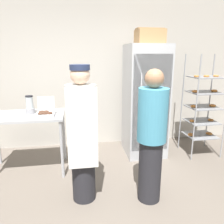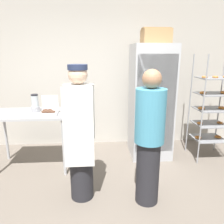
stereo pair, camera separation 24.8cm
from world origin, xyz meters
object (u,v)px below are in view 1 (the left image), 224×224
object	(u,v)px
baking_rack	(203,107)
cardboard_storage_box	(150,36)
refrigerator	(145,101)
donut_box	(46,113)
blender_pitcher	(30,106)
person_customer	(151,137)
person_baker	(82,134)

from	to	relation	value
baking_rack	cardboard_storage_box	size ratio (longest dim) A/B	3.93
refrigerator	donut_box	distance (m)	1.70
blender_pitcher	person_customer	distance (m)	1.86
refrigerator	donut_box	size ratio (longest dim) A/B	7.06
donut_box	cardboard_storage_box	xyz separation A→B (m)	(1.66, 0.49, 1.09)
donut_box	blender_pitcher	bearing A→B (deg)	139.71
baking_rack	refrigerator	bearing A→B (deg)	169.14
refrigerator	cardboard_storage_box	world-z (taller)	cardboard_storage_box
refrigerator	cardboard_storage_box	size ratio (longest dim) A/B	4.28
refrigerator	person_customer	size ratio (longest dim) A/B	1.19
refrigerator	person_baker	xyz separation A→B (m)	(-1.13, -1.18, -0.10)
blender_pitcher	cardboard_storage_box	bearing A→B (deg)	8.39
person_customer	person_baker	bearing A→B (deg)	170.34
baking_rack	person_customer	bearing A→B (deg)	-139.79
refrigerator	person_baker	size ratio (longest dim) A/B	1.16
baking_rack	person_customer	distance (m)	1.75
baking_rack	blender_pitcher	bearing A→B (deg)	-177.94
refrigerator	blender_pitcher	world-z (taller)	refrigerator
person_customer	cardboard_storage_box	bearing A→B (deg)	74.37
donut_box	person_customer	world-z (taller)	person_customer
refrigerator	baking_rack	xyz separation A→B (m)	(1.00, -0.19, -0.09)
donut_box	person_customer	xyz separation A→B (m)	(1.29, -0.82, -0.13)
baking_rack	person_baker	xyz separation A→B (m)	(-2.13, -0.99, -0.01)
person_baker	person_customer	bearing A→B (deg)	-9.66
blender_pitcher	person_baker	bearing A→B (deg)	-50.27
blender_pitcher	person_baker	distance (m)	1.17
refrigerator	blender_pitcher	distance (m)	1.90
refrigerator	person_customer	xyz separation A→B (m)	(-0.34, -1.32, -0.14)
refrigerator	baking_rack	size ratio (longest dim) A/B	1.09
person_baker	baking_rack	bearing A→B (deg)	24.95
person_customer	baking_rack	bearing A→B (deg)	40.21
blender_pitcher	person_baker	xyz separation A→B (m)	(0.74, -0.89, -0.16)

